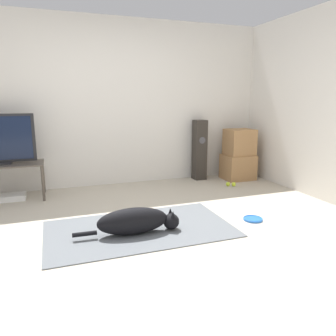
# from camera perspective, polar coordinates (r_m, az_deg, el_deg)

# --- Properties ---
(ground_plane) EXTENTS (12.00, 12.00, 0.00)m
(ground_plane) POSITION_cam_1_polar(r_m,az_deg,el_deg) (3.44, -4.24, -11.25)
(ground_plane) COLOR #BCB29E
(wall_back) EXTENTS (8.00, 0.06, 2.55)m
(wall_back) POSITION_cam_1_polar(r_m,az_deg,el_deg) (5.21, -10.82, 10.96)
(wall_back) COLOR silver
(wall_back) RESTS_ON ground_plane
(area_rug) EXTENTS (1.93, 1.11, 0.01)m
(area_rug) POSITION_cam_1_polar(r_m,az_deg,el_deg) (3.54, -4.92, -10.50)
(area_rug) COLOR slate
(area_rug) RESTS_ON ground_plane
(dog) EXTENTS (1.08, 0.26, 0.27)m
(dog) POSITION_cam_1_polar(r_m,az_deg,el_deg) (3.36, -5.52, -9.22)
(dog) COLOR black
(dog) RESTS_ON area_rug
(frisbee) EXTENTS (0.22, 0.22, 0.03)m
(frisbee) POSITION_cam_1_polar(r_m,az_deg,el_deg) (3.89, 14.57, -8.58)
(frisbee) COLOR blue
(frisbee) RESTS_ON ground_plane
(cardboard_box_lower) EXTENTS (0.50, 0.42, 0.42)m
(cardboard_box_lower) POSITION_cam_1_polar(r_m,az_deg,el_deg) (5.70, 12.07, 0.18)
(cardboard_box_lower) COLOR #A87A4C
(cardboard_box_lower) RESTS_ON ground_plane
(cardboard_box_upper) EXTENTS (0.45, 0.38, 0.43)m
(cardboard_box_upper) POSITION_cam_1_polar(r_m,az_deg,el_deg) (5.65, 12.35, 4.43)
(cardboard_box_upper) COLOR #A87A4C
(cardboard_box_upper) RESTS_ON cardboard_box_lower
(floor_speaker) EXTENTS (0.20, 0.20, 1.00)m
(floor_speaker) POSITION_cam_1_polar(r_m,az_deg,el_deg) (5.55, 5.51, 3.15)
(floor_speaker) COLOR #2D2823
(floor_speaker) RESTS_ON ground_plane
(tennis_ball_by_boxes) EXTENTS (0.07, 0.07, 0.07)m
(tennis_ball_by_boxes) POSITION_cam_1_polar(r_m,az_deg,el_deg) (5.25, 11.37, -2.79)
(tennis_ball_by_boxes) COLOR #C6E033
(tennis_ball_by_boxes) RESTS_ON ground_plane
(tennis_ball_near_speaker) EXTENTS (0.07, 0.07, 0.07)m
(tennis_ball_near_speaker) POSITION_cam_1_polar(r_m,az_deg,el_deg) (5.24, 10.40, -2.77)
(tennis_ball_near_speaker) COLOR #C6E033
(tennis_ball_near_speaker) RESTS_ON ground_plane
(game_console) EXTENTS (0.36, 0.26, 0.08)m
(game_console) POSITION_cam_1_polar(r_m,az_deg,el_deg) (4.96, -25.56, -4.59)
(game_console) COLOR white
(game_console) RESTS_ON ground_plane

